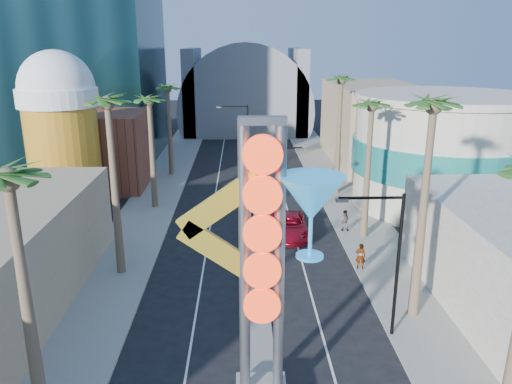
% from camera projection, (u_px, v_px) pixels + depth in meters
% --- Properties ---
extents(sidewalk_west, '(5.00, 100.00, 0.15)m').
position_uv_depth(sidewalk_west, '(158.00, 192.00, 52.10)').
color(sidewalk_west, gray).
rests_on(sidewalk_west, ground).
extents(sidewalk_east, '(5.00, 100.00, 0.15)m').
position_uv_depth(sidewalk_east, '(339.00, 190.00, 52.64)').
color(sidewalk_east, gray).
rests_on(sidewalk_east, ground).
extents(median, '(1.60, 84.00, 0.15)m').
position_uv_depth(median, '(249.00, 183.00, 55.24)').
color(median, gray).
rests_on(median, ground).
extents(brick_filler_west, '(10.00, 10.00, 8.00)m').
position_uv_depth(brick_filler_west, '(100.00, 149.00, 53.64)').
color(brick_filler_west, brown).
rests_on(brick_filler_west, ground).
extents(filler_east, '(10.00, 20.00, 10.00)m').
position_uv_depth(filler_east, '(372.00, 124.00, 63.83)').
color(filler_east, tan).
rests_on(filler_east, ground).
extents(beer_mug, '(7.00, 7.00, 14.50)m').
position_uv_depth(beer_mug, '(61.00, 126.00, 44.84)').
color(beer_mug, '#A96916').
rests_on(beer_mug, ground).
extents(turquoise_building, '(16.60, 16.60, 10.60)m').
position_uv_depth(turquoise_building, '(442.00, 152.00, 46.60)').
color(turquoise_building, '#B1A696').
rests_on(turquoise_building, ground).
extents(canopy, '(22.00, 16.00, 22.00)m').
position_uv_depth(canopy, '(245.00, 106.00, 86.53)').
color(canopy, slate).
rests_on(canopy, ground).
extents(neon_sign, '(6.53, 2.60, 12.55)m').
position_uv_depth(neon_sign, '(283.00, 249.00, 19.65)').
color(neon_sign, gray).
rests_on(neon_sign, ground).
extents(streetlight_0, '(3.79, 0.25, 8.00)m').
position_uv_depth(streetlight_0, '(260.00, 187.00, 36.64)').
color(streetlight_0, black).
rests_on(streetlight_0, ground).
extents(streetlight_1, '(3.79, 0.25, 8.00)m').
position_uv_depth(streetlight_1, '(243.00, 131.00, 59.57)').
color(streetlight_1, black).
rests_on(streetlight_1, ground).
extents(streetlight_2, '(3.45, 0.25, 8.00)m').
position_uv_depth(streetlight_2, '(390.00, 253.00, 25.36)').
color(streetlight_2, black).
rests_on(streetlight_2, ground).
extents(palm_0, '(2.40, 2.40, 11.70)m').
position_uv_depth(palm_0, '(10.00, 195.00, 17.69)').
color(palm_0, brown).
rests_on(palm_0, ground).
extents(palm_1, '(2.40, 2.40, 12.70)m').
position_uv_depth(palm_1, '(108.00, 114.00, 30.82)').
color(palm_1, brown).
rests_on(palm_1, ground).
extents(palm_2, '(2.40, 2.40, 11.20)m').
position_uv_depth(palm_2, '(149.00, 107.00, 44.60)').
color(palm_2, brown).
rests_on(palm_2, ground).
extents(palm_3, '(2.40, 2.40, 11.20)m').
position_uv_depth(palm_3, '(168.00, 94.00, 56.07)').
color(palm_3, brown).
rests_on(palm_3, ground).
extents(palm_5, '(2.40, 2.40, 13.20)m').
position_uv_depth(palm_5, '(432.00, 121.00, 25.46)').
color(palm_5, brown).
rests_on(palm_5, ground).
extents(palm_6, '(2.40, 2.40, 11.70)m').
position_uv_depth(palm_6, '(371.00, 114.00, 37.33)').
color(palm_6, brown).
rests_on(palm_6, ground).
extents(palm_7, '(2.40, 2.40, 12.70)m').
position_uv_depth(palm_7, '(341.00, 88.00, 48.55)').
color(palm_7, brown).
rests_on(palm_7, ground).
extents(red_pickup, '(2.96, 6.16, 1.69)m').
position_uv_depth(red_pickup, '(290.00, 226.00, 40.33)').
color(red_pickup, maroon).
rests_on(red_pickup, ground).
extents(pedestrian_a, '(0.77, 0.59, 1.87)m').
position_uv_depth(pedestrian_a, '(360.00, 256.00, 34.03)').
color(pedestrian_a, gray).
rests_on(pedestrian_a, sidewalk_east).
extents(pedestrian_b, '(1.00, 0.86, 1.77)m').
position_uv_depth(pedestrian_b, '(344.00, 220.00, 41.05)').
color(pedestrian_b, gray).
rests_on(pedestrian_b, sidewalk_east).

